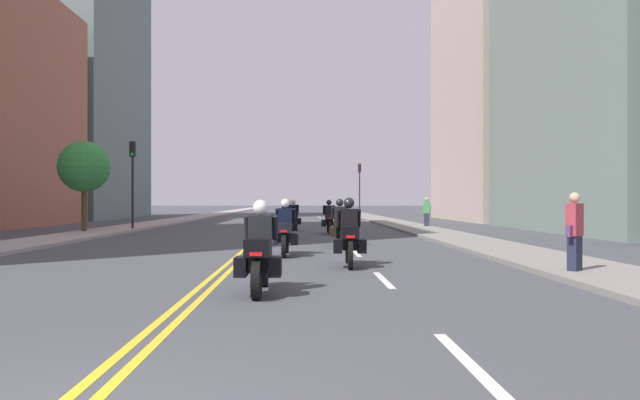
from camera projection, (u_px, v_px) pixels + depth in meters
ground_plane at (282, 219)px, 51.66m from camera, size 264.00×264.00×0.00m
sidewalk_left at (190, 218)px, 51.42m from camera, size 2.50×144.00×0.12m
sidewalk_right at (373, 218)px, 51.90m from camera, size 2.50×144.00×0.12m
centreline_yellow_inner at (281, 219)px, 51.66m from camera, size 0.12×132.00×0.01m
centreline_yellow_outer at (284, 219)px, 51.67m from camera, size 0.12×132.00×0.01m
lane_dashes_white at (331, 229)px, 32.77m from camera, size 0.14×56.40×0.01m
building_right_1 at (609, 37)px, 30.16m from camera, size 7.20×16.22×19.79m
building_left_2 at (85, 67)px, 52.40m from camera, size 7.44×16.80×26.67m
building_right_2 at (499, 52)px, 47.55m from camera, size 7.56×15.96×26.92m
motorcycle_0 at (260, 256)px, 10.05m from camera, size 0.77×2.12×1.59m
motorcycle_1 at (349, 238)px, 14.13m from camera, size 0.78×2.14×1.65m
motorcycle_2 at (285, 233)px, 16.96m from camera, size 0.77×2.26×1.63m
motorcycle_3 at (340, 227)px, 20.47m from camera, size 0.77×2.24×1.64m
motorcycle_4 at (289, 222)px, 24.61m from camera, size 0.76×2.14×1.63m
motorcycle_5 at (329, 220)px, 28.03m from camera, size 0.76×2.28×1.62m
motorcycle_6 at (294, 218)px, 31.27m from camera, size 0.78×2.12×1.63m
traffic_light_near at (133, 169)px, 30.99m from camera, size 0.28×0.38×4.66m
traffic_light_far at (360, 180)px, 55.63m from camera, size 0.28×0.38×5.06m
pedestrian_0 at (574, 233)px, 12.30m from camera, size 0.47×0.43×1.75m
pedestrian_1 at (426, 212)px, 33.85m from camera, size 0.51×0.31×1.75m
street_tree_0 at (84, 167)px, 28.44m from camera, size 2.45×2.45×4.43m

